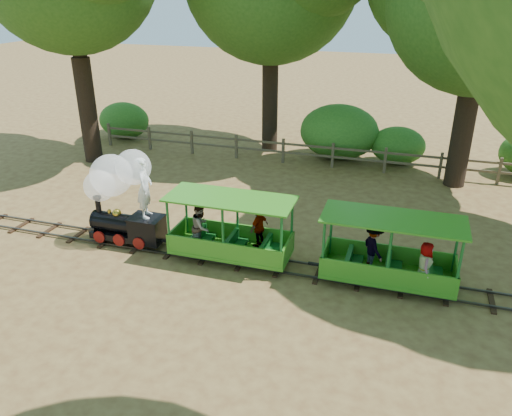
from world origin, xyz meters
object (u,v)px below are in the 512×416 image
(carriage_rear, at_px, (389,258))
(locomotive, at_px, (120,190))
(carriage_front, at_px, (227,234))
(fence, at_px, (308,151))

(carriage_rear, bearing_deg, locomotive, 179.30)
(locomotive, distance_m, carriage_front, 3.18)
(fence, bearing_deg, locomotive, -113.73)
(locomotive, relative_size, carriage_rear, 0.86)
(locomotive, height_order, fence, locomotive)
(fence, bearing_deg, carriage_front, -92.91)
(carriage_rear, height_order, fence, carriage_rear)
(carriage_front, distance_m, carriage_rear, 4.06)
(carriage_front, bearing_deg, carriage_rear, -0.00)
(locomotive, height_order, carriage_rear, locomotive)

